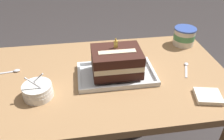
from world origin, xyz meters
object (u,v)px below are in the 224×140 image
bowl_stack (38,91)px  serving_spoon_by_bowls (12,71)px  birthday_cake (117,61)px  foil_tray (116,75)px  serving_spoon_near_tray (186,66)px  napkin_pile (208,96)px  ice_cream_tub (184,36)px

bowl_stack → serving_spoon_by_bowls: (-0.15, 0.20, -0.02)m
birthday_cake → bowl_stack: bearing=-164.6°
foil_tray → serving_spoon_near_tray: 0.36m
bowl_stack → serving_spoon_near_tray: 0.72m
foil_tray → birthday_cake: size_ratio=1.63×
birthday_cake → serving_spoon_by_bowls: (-0.50, 0.11, -0.08)m
serving_spoon_near_tray → serving_spoon_by_bowls: size_ratio=0.91×
serving_spoon_by_bowls → napkin_pile: size_ratio=1.13×
bowl_stack → serving_spoon_near_tray: (0.71, 0.12, -0.03)m
napkin_pile → birthday_cake: bearing=148.8°
ice_cream_tub → napkin_pile: size_ratio=1.00×
bowl_stack → napkin_pile: 0.71m
bowl_stack → serving_spoon_by_bowls: size_ratio=0.90×
bowl_stack → birthday_cake: bearing=15.4°
bowl_stack → ice_cream_tub: (0.79, 0.35, 0.02)m
ice_cream_tub → napkin_pile: ice_cream_tub is taller
birthday_cake → serving_spoon_by_bowls: birthday_cake is taller
bowl_stack → napkin_pile: bowl_stack is taller
serving_spoon_near_tray → ice_cream_tub: bearing=70.9°
ice_cream_tub → birthday_cake: bearing=-149.8°
birthday_cake → napkin_pile: size_ratio=1.80×
bowl_stack → serving_spoon_near_tray: bearing=9.4°
bowl_stack → ice_cream_tub: size_ratio=1.01×
serving_spoon_near_tray → serving_spoon_by_bowls: same height
birthday_cake → napkin_pile: (0.35, -0.21, -0.07)m
serving_spoon_near_tray → birthday_cake: bearing=-176.7°
foil_tray → ice_cream_tub: ice_cream_tub is taller
serving_spoon_near_tray → napkin_pile: size_ratio=1.02×
serving_spoon_near_tray → napkin_pile: bearing=-91.9°
foil_tray → serving_spoon_near_tray: bearing=3.3°
ice_cream_tub → serving_spoon_near_tray: bearing=-109.1°
foil_tray → ice_cream_tub: 0.51m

